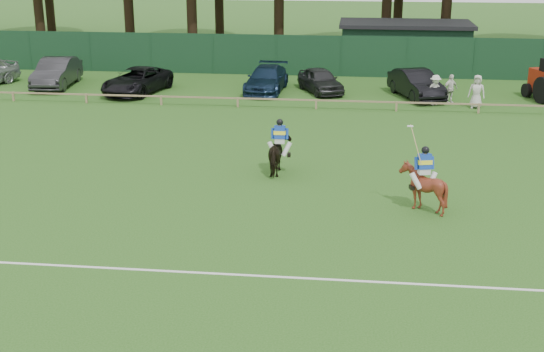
# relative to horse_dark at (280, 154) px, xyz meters

# --- Properties ---
(ground) EXTENTS (160.00, 160.00, 0.00)m
(ground) POSITION_rel_horse_dark_xyz_m (-0.26, -7.51, -0.73)
(ground) COLOR #1E4C14
(ground) RESTS_ON ground
(horse_dark) EXTENTS (0.85, 1.76, 1.46)m
(horse_dark) POSITION_rel_horse_dark_xyz_m (0.00, 0.00, 0.00)
(horse_dark) COLOR black
(horse_dark) RESTS_ON ground
(horse_chestnut) EXTENTS (1.53, 1.64, 1.54)m
(horse_chestnut) POSITION_rel_horse_dark_xyz_m (4.92, -3.21, 0.04)
(horse_chestnut) COLOR maroon
(horse_chestnut) RESTS_ON ground
(sedan_grey) EXTENTS (2.19, 5.10, 1.63)m
(sedan_grey) POSITION_rel_horse_dark_xyz_m (-14.44, 14.41, 0.09)
(sedan_grey) COLOR #29292C
(sedan_grey) RESTS_ON ground
(suv_black) EXTENTS (3.34, 5.36, 1.38)m
(suv_black) POSITION_rel_horse_dark_xyz_m (-9.33, 13.22, -0.04)
(suv_black) COLOR black
(suv_black) RESTS_ON ground
(sedan_navy) EXTENTS (2.25, 4.92, 1.39)m
(sedan_navy) POSITION_rel_horse_dark_xyz_m (-2.27, 14.44, -0.04)
(sedan_navy) COLOR #13253D
(sedan_navy) RESTS_ON ground
(hatch_grey) EXTENTS (3.09, 4.25, 1.35)m
(hatch_grey) POSITION_rel_horse_dark_xyz_m (0.74, 14.60, -0.06)
(hatch_grey) COLOR #28282A
(hatch_grey) RESTS_ON ground
(estate_black) EXTENTS (3.03, 4.79, 1.49)m
(estate_black) POSITION_rel_horse_dark_xyz_m (5.92, 13.80, 0.01)
(estate_black) COLOR black
(estate_black) RESTS_ON ground
(spectator_left) EXTENTS (1.15, 0.91, 1.56)m
(spectator_left) POSITION_rel_horse_dark_xyz_m (6.75, 12.13, 0.05)
(spectator_left) COLOR beige
(spectator_left) RESTS_ON ground
(spectator_mid) EXTENTS (0.96, 0.81, 1.53)m
(spectator_mid) POSITION_rel_horse_dark_xyz_m (7.56, 12.54, 0.03)
(spectator_mid) COLOR white
(spectator_mid) RESTS_ON ground
(spectator_right) EXTENTS (0.93, 0.72, 1.69)m
(spectator_right) POSITION_rel_horse_dark_xyz_m (8.77, 11.66, 0.11)
(spectator_right) COLOR beige
(spectator_right) RESTS_ON ground
(rider_dark) EXTENTS (0.94, 0.38, 1.41)m
(rider_dark) POSITION_rel_horse_dark_xyz_m (0.00, -0.01, 0.68)
(rider_dark) COLOR silver
(rider_dark) RESTS_ON ground
(rider_chestnut) EXTENTS (0.97, 0.51, 2.05)m
(rider_chestnut) POSITION_rel_horse_dark_xyz_m (4.92, -3.22, 0.75)
(rider_chestnut) COLOR silver
(rider_chestnut) RESTS_ON ground
(pitch_lines) EXTENTS (60.00, 5.10, 0.01)m
(pitch_lines) POSITION_rel_horse_dark_xyz_m (-0.26, -11.01, -0.73)
(pitch_lines) COLOR silver
(pitch_lines) RESTS_ON ground
(pitch_rail) EXTENTS (62.10, 0.10, 0.50)m
(pitch_rail) POSITION_rel_horse_dark_xyz_m (-0.26, 10.49, -0.29)
(pitch_rail) COLOR #997F5B
(pitch_rail) RESTS_ON ground
(perimeter_fence) EXTENTS (92.08, 0.08, 2.50)m
(perimeter_fence) POSITION_rel_horse_dark_xyz_m (-0.26, 19.49, 0.52)
(perimeter_fence) COLOR #14351E
(perimeter_fence) RESTS_ON ground
(utility_shed) EXTENTS (8.40, 4.40, 3.04)m
(utility_shed) POSITION_rel_horse_dark_xyz_m (5.74, 22.49, 0.80)
(utility_shed) COLOR #14331E
(utility_shed) RESTS_ON ground
(tree_row) EXTENTS (96.00, 12.00, 21.00)m
(tree_row) POSITION_rel_horse_dark_xyz_m (1.74, 27.49, -0.73)
(tree_row) COLOR #26561C
(tree_row) RESTS_ON ground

